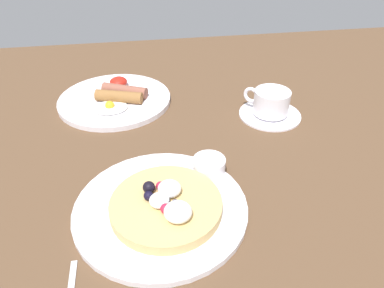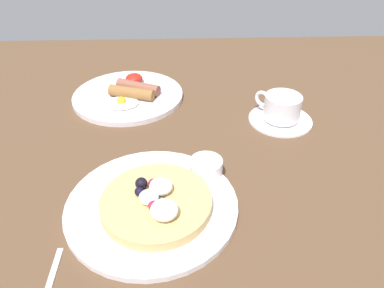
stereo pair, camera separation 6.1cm
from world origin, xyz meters
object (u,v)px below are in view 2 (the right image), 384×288
breakfast_plate (128,96)px  coffee_cup (282,106)px  syrup_ramekin (206,167)px  coffee_saucer (280,119)px  pancake_plate (152,205)px

breakfast_plate → coffee_cup: (0.33, -0.11, 0.03)m
syrup_ramekin → coffee_saucer: size_ratio=0.41×
syrup_ramekin → coffee_saucer: syrup_ramekin is taller
pancake_plate → coffee_cup: bearing=43.6°
pancake_plate → syrup_ramekin: syrup_ramekin is taller
pancake_plate → syrup_ramekin: 0.11m
breakfast_plate → syrup_ramekin: bearing=-60.9°
syrup_ramekin → breakfast_plate: (-0.16, 0.29, -0.02)m
syrup_ramekin → coffee_cup: (0.17, 0.18, 0.01)m
coffee_cup → coffee_saucer: bearing=-42.8°
coffee_saucer → coffee_cup: size_ratio=1.49×
syrup_ramekin → coffee_saucer: bearing=46.1°
pancake_plate → coffee_cup: 0.36m
pancake_plate → breakfast_plate: bearing=101.7°
pancake_plate → syrup_ramekin: bearing=37.2°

